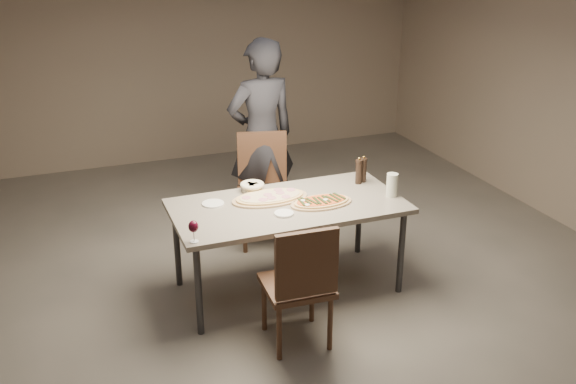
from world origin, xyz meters
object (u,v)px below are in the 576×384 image
object	(u,v)px
chair_near	(301,280)
dining_table	(288,211)
ham_pizza	(270,197)
pepper_mill_left	(363,170)
carafe	(392,185)
diner	(261,137)
zucchini_pizza	(321,202)
bread_basket	(252,186)
chair_far	(263,182)

from	to	relation	value
chair_near	dining_table	bearing A→B (deg)	78.27
dining_table	ham_pizza	distance (m)	0.18
pepper_mill_left	carafe	distance (m)	0.37
carafe	diner	size ratio (longest dim) A/B	0.10
zucchini_pizza	bread_basket	size ratio (longest dim) A/B	2.55
dining_table	chair_near	bearing A→B (deg)	-104.64
dining_table	pepper_mill_left	world-z (taller)	pepper_mill_left
carafe	chair_far	distance (m)	1.34
bread_basket	chair_near	distance (m)	1.15
dining_table	chair_near	distance (m)	0.81
ham_pizza	diner	xyz separation A→B (m)	(0.29, 1.05, 0.16)
ham_pizza	chair_near	world-z (taller)	chair_near
pepper_mill_left	ham_pizza	bearing A→B (deg)	-174.63
zucchini_pizza	chair_far	xyz separation A→B (m)	(-0.12, 1.05, -0.20)
pepper_mill_left	carafe	xyz separation A→B (m)	(0.07, -0.36, -0.01)
dining_table	zucchini_pizza	world-z (taller)	zucchini_pizza
ham_pizza	carafe	world-z (taller)	carafe
dining_table	carafe	size ratio (longest dim) A/B	9.54
dining_table	diner	distance (m)	1.23
pepper_mill_left	chair_far	xyz separation A→B (m)	(-0.64, 0.74, -0.29)
bread_basket	dining_table	bearing A→B (deg)	-63.23
pepper_mill_left	chair_near	distance (m)	1.42
pepper_mill_left	diner	world-z (taller)	diner
chair_near	chair_far	size ratio (longest dim) A/B	0.94
carafe	chair_far	bearing A→B (deg)	122.78
diner	chair_near	bearing A→B (deg)	71.97
ham_pizza	carafe	bearing A→B (deg)	-0.72
chair_far	diner	size ratio (longest dim) A/B	0.55
ham_pizza	bread_basket	world-z (taller)	bread_basket
zucchini_pizza	diner	xyz separation A→B (m)	(-0.05, 1.28, 0.16)
pepper_mill_left	bread_basket	bearing A→B (deg)	171.84
dining_table	zucchini_pizza	xyz separation A→B (m)	(0.24, -0.09, 0.07)
pepper_mill_left	chair_near	world-z (taller)	pepper_mill_left
zucchini_pizza	chair_far	size ratio (longest dim) A/B	0.50
bread_basket	chair_far	xyz separation A→B (m)	(0.30, 0.60, -0.23)
ham_pizza	pepper_mill_left	bearing A→B (deg)	21.46
dining_table	chair_near	size ratio (longest dim) A/B	1.89
dining_table	bread_basket	size ratio (longest dim) A/B	9.18
zucchini_pizza	diner	world-z (taller)	diner
bread_basket	carafe	world-z (taller)	carafe
pepper_mill_left	carafe	bearing A→B (deg)	-79.07
ham_pizza	bread_basket	xyz separation A→B (m)	(-0.08, 0.22, 0.03)
pepper_mill_left	diner	size ratio (longest dim) A/B	0.12
pepper_mill_left	chair_far	bearing A→B (deg)	130.85
zucchini_pizza	pepper_mill_left	distance (m)	0.61
carafe	chair_far	world-z (taller)	chair_far
chair_far	diner	bearing A→B (deg)	-91.70
pepper_mill_left	chair_near	bearing A→B (deg)	-134.18
bread_basket	carafe	bearing A→B (deg)	-26.22
pepper_mill_left	chair_far	distance (m)	1.02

